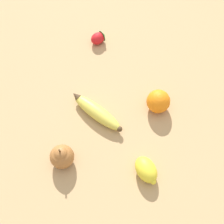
# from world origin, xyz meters

# --- Properties ---
(ground_plane) EXTENTS (3.00, 3.00, 0.00)m
(ground_plane) POSITION_xyz_m (0.00, 0.00, 0.00)
(ground_plane) COLOR tan
(banana) EXTENTS (0.19, 0.07, 0.04)m
(banana) POSITION_xyz_m (-0.10, -0.08, 0.02)
(banana) COLOR #DBCC4C
(banana) RESTS_ON ground_plane
(orange) EXTENTS (0.07, 0.07, 0.07)m
(orange) POSITION_xyz_m (0.05, 0.04, 0.04)
(orange) COLOR orange
(orange) RESTS_ON ground_plane
(pear) EXTENTS (0.07, 0.07, 0.09)m
(pear) POSITION_xyz_m (-0.10, -0.25, 0.04)
(pear) COLOR #A36633
(pear) RESTS_ON ground_plane
(strawberry) EXTENTS (0.06, 0.06, 0.04)m
(strawberry) POSITION_xyz_m (-0.25, 0.17, 0.02)
(strawberry) COLOR red
(strawberry) RESTS_ON ground_plane
(lemon) EXTENTS (0.09, 0.09, 0.05)m
(lemon) POSITION_xyz_m (0.12, -0.16, 0.03)
(lemon) COLOR yellow
(lemon) RESTS_ON ground_plane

